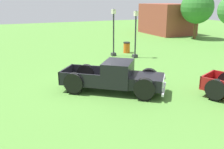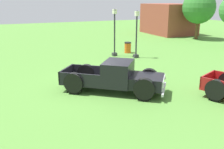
{
  "view_description": "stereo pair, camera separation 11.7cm",
  "coord_description": "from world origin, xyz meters",
  "px_view_note": "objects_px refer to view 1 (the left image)",
  "views": [
    {
      "loc": [
        12.33,
        -4.64,
        4.59
      ],
      "look_at": [
        0.97,
        0.45,
        0.9
      ],
      "focal_mm": 41.14,
      "sensor_mm": 36.0,
      "label": 1
    },
    {
      "loc": [
        12.37,
        -4.53,
        4.59
      ],
      "look_at": [
        0.97,
        0.45,
        0.9
      ],
      "focal_mm": 41.14,
      "sensor_mm": 36.0,
      "label": 2
    }
  ],
  "objects_px": {
    "lamp_post_near": "(136,33)",
    "lamp_post_far": "(114,31)",
    "oak_tree_west": "(197,7)",
    "pickup_truck_foreground": "(119,78)",
    "trash_can": "(127,47)"
  },
  "relations": [
    {
      "from": "oak_tree_west",
      "to": "pickup_truck_foreground",
      "type": "bearing_deg",
      "value": -51.65
    },
    {
      "from": "pickup_truck_foreground",
      "to": "lamp_post_near",
      "type": "distance_m",
      "value": 8.22
    },
    {
      "from": "pickup_truck_foreground",
      "to": "trash_can",
      "type": "bearing_deg",
      "value": 150.52
    },
    {
      "from": "lamp_post_near",
      "to": "trash_can",
      "type": "relative_size",
      "value": 3.94
    },
    {
      "from": "lamp_post_near",
      "to": "oak_tree_west",
      "type": "distance_m",
      "value": 13.03
    },
    {
      "from": "pickup_truck_foreground",
      "to": "lamp_post_near",
      "type": "relative_size",
      "value": 1.4
    },
    {
      "from": "pickup_truck_foreground",
      "to": "oak_tree_west",
      "type": "bearing_deg",
      "value": 128.35
    },
    {
      "from": "lamp_post_near",
      "to": "lamp_post_far",
      "type": "relative_size",
      "value": 0.97
    },
    {
      "from": "lamp_post_far",
      "to": "trash_can",
      "type": "height_order",
      "value": "lamp_post_far"
    },
    {
      "from": "pickup_truck_foreground",
      "to": "lamp_post_far",
      "type": "height_order",
      "value": "lamp_post_far"
    },
    {
      "from": "pickup_truck_foreground",
      "to": "trash_can",
      "type": "height_order",
      "value": "pickup_truck_foreground"
    },
    {
      "from": "trash_can",
      "to": "lamp_post_far",
      "type": "bearing_deg",
      "value": -67.03
    },
    {
      "from": "pickup_truck_foreground",
      "to": "trash_can",
      "type": "relative_size",
      "value": 5.5
    },
    {
      "from": "oak_tree_west",
      "to": "lamp_post_far",
      "type": "bearing_deg",
      "value": -69.73
    },
    {
      "from": "pickup_truck_foreground",
      "to": "oak_tree_west",
      "type": "distance_m",
      "value": 20.69
    }
  ]
}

